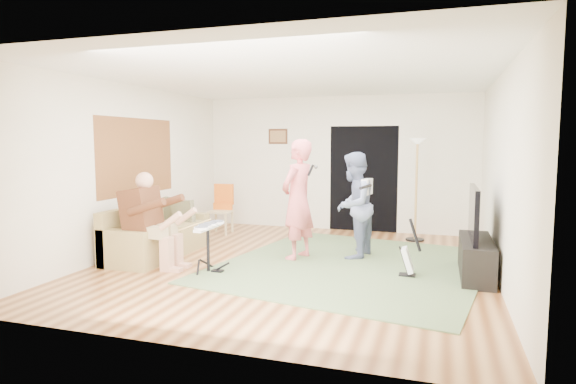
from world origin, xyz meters
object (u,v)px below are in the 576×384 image
Objects in this scene: sofa at (154,239)px; guitar_spare at (408,260)px; guitarist at (354,205)px; television at (474,213)px; tv_cabinet at (476,258)px; singer at (298,200)px; drum_kit at (208,251)px; torchiere_lamp at (417,171)px; dining_chair at (222,216)px.

guitar_spare is (3.93, -0.04, -0.04)m from sofa.
television is at bearing 81.48° from guitarist.
guitar_spare is 0.66× the size of television.
guitar_spare is 0.90m from tv_cabinet.
singer is 2.50m from television.
singer is at bearing 175.06° from television.
drum_kit is at bearing -23.85° from singer.
guitarist is at bearing 14.58° from sofa.
torchiere_lamp is at bearing 157.28° from singer.
dining_chair is at bearing -110.20° from singer.
sofa is 3.19m from guitarist.
singer reaches higher than guitar_spare.
dining_chair is at bearing 158.95° from tv_cabinet.
television is at bearing -68.88° from torchiere_lamp.
drum_kit reaches higher than tv_cabinet.
guitar_spare is (0.89, -0.83, -0.59)m from guitarist.
singer reaches higher than sofa.
sofa is 1.20× the size of guitarist.
sofa is 2.38m from singer.
sofa is at bearing -65.87° from guitarist.
guitarist reaches higher than guitar_spare.
drum_kit is at bearing -130.29° from torchiere_lamp.
singer is at bearing -129.88° from torchiere_lamp.
television reaches higher than tv_cabinet.
guitarist is at bearing 130.20° from singer.
guitarist is (1.75, 1.44, 0.52)m from drum_kit.
singer is at bearing 163.61° from guitar_spare.
guitar_spare is (1.68, -0.49, -0.69)m from singer.
guitarist is at bearing 136.80° from guitar_spare.
television is (3.45, 0.89, 0.55)m from drum_kit.
singer is 2.60m from dining_chair.
sofa reaches higher than drum_kit.
singer is 1.91× the size of dining_chair.
singer is 2.59m from torchiere_lamp.
singer is at bearing -57.41° from guitarist.
guitar_spare reaches higher than drum_kit.
torchiere_lamp is (1.65, 1.97, 0.36)m from singer.
guitar_spare is at bearing -162.02° from tv_cabinet.
drum_kit is 0.49× the size of tv_cabinet.
singer is at bearing 48.98° from drum_kit.
television is (4.74, 0.24, 0.59)m from sofa.
guitar_spare is 0.82× the size of dining_chair.
television reaches higher than sofa.
guitar_spare is at bearing -0.60° from sofa.
guitar_spare is at bearing 12.99° from drum_kit.
sofa is 2.84× the size of drum_kit.
torchiere_lamp reaches higher than guitar_spare.
dining_chair is at bearing 158.73° from television.
sofa is 4.70m from torchiere_lamp.
torchiere_lamp reaches higher than dining_chair.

